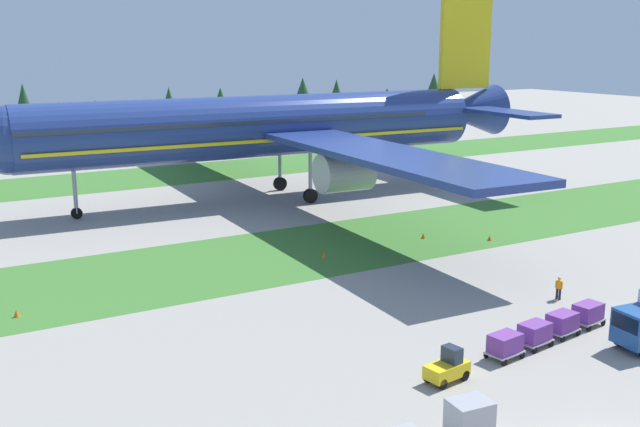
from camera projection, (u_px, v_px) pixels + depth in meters
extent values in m
cube|color=#3D752D|center=(263.00, 257.00, 66.40)|extent=(320.00, 16.27, 0.01)
cube|color=#3D752D|center=(123.00, 179.00, 103.87)|extent=(320.00, 16.27, 0.01)
cylinder|color=navy|center=(261.00, 126.00, 88.41)|extent=(55.96, 10.08, 7.26)
sphere|color=navy|center=(9.00, 140.00, 75.94)|extent=(7.12, 7.12, 7.12)
cone|color=navy|center=(467.00, 111.00, 101.98)|extent=(9.84, 7.37, 6.90)
cube|color=yellow|center=(261.00, 137.00, 88.70)|extent=(54.61, 10.16, 0.36)
cube|color=#283342|center=(234.00, 120.00, 86.69)|extent=(49.18, 9.81, 0.44)
cube|color=navy|center=(385.00, 155.00, 70.81)|extent=(10.71, 37.73, 0.65)
cylinder|color=#A3A3A8|center=(344.00, 172.00, 75.60)|extent=(5.63, 4.26, 3.99)
cube|color=navy|center=(223.00, 115.00, 109.39)|extent=(10.71, 37.73, 0.65)
cylinder|color=#A3A3A8|center=(228.00, 136.00, 104.49)|extent=(5.63, 4.26, 3.99)
cube|color=navy|center=(507.00, 113.00, 93.80)|extent=(5.62, 13.81, 0.46)
cube|color=navy|center=(424.00, 102.00, 109.31)|extent=(5.62, 13.81, 0.46)
cube|color=yellow|center=(466.00, 42.00, 99.59)|extent=(7.97, 1.19, 12.34)
cylinder|color=#A3A3A8|center=(74.00, 180.00, 79.73)|extent=(0.44, 0.44, 7.21)
cylinder|color=black|center=(77.00, 213.00, 80.55)|extent=(1.22, 0.48, 1.20)
cylinder|color=#A3A3A8|center=(310.00, 167.00, 87.64)|extent=(0.44, 0.44, 6.96)
cylinder|color=black|center=(310.00, 196.00, 88.43)|extent=(1.73, 0.68, 1.70)
cylinder|color=#A3A3A8|center=(280.00, 157.00, 95.18)|extent=(0.44, 0.44, 6.96)
cylinder|color=black|center=(280.00, 184.00, 95.96)|extent=(1.73, 0.68, 1.70)
cube|color=yellow|center=(447.00, 370.00, 41.93)|extent=(2.75, 1.63, 0.77)
cube|color=#283342|center=(452.00, 354.00, 41.98)|extent=(0.84, 1.17, 0.90)
cylinder|color=black|center=(442.00, 384.00, 41.05)|extent=(0.62, 0.28, 0.60)
cylinder|color=black|center=(428.00, 377.00, 41.90)|extent=(0.62, 0.28, 0.60)
cylinder|color=black|center=(465.00, 375.00, 42.14)|extent=(0.62, 0.28, 0.60)
cylinder|color=black|center=(450.00, 369.00, 42.98)|extent=(0.62, 0.28, 0.60)
cube|color=#A3A3A8|center=(504.00, 352.00, 45.04)|extent=(2.38, 1.77, 0.10)
cube|color=#70388E|center=(505.00, 343.00, 44.91)|extent=(2.09, 1.56, 1.10)
cylinder|color=black|center=(505.00, 362.00, 44.06)|extent=(0.41, 0.17, 0.40)
cylinder|color=black|center=(486.00, 355.00, 45.12)|extent=(0.41, 0.17, 0.40)
cylinder|color=black|center=(522.00, 355.00, 45.05)|extent=(0.41, 0.17, 0.40)
cylinder|color=black|center=(504.00, 348.00, 46.12)|extent=(0.41, 0.17, 0.40)
cube|color=#A3A3A8|center=(534.00, 341.00, 46.77)|extent=(2.38, 1.77, 0.10)
cube|color=#70388E|center=(535.00, 332.00, 46.64)|extent=(2.09, 1.56, 1.10)
cylinder|color=black|center=(535.00, 350.00, 45.79)|extent=(0.41, 0.17, 0.40)
cylinder|color=black|center=(517.00, 343.00, 46.85)|extent=(0.41, 0.17, 0.40)
cylinder|color=black|center=(551.00, 344.00, 46.79)|extent=(0.41, 0.17, 0.40)
cylinder|color=black|center=(533.00, 337.00, 47.85)|extent=(0.41, 0.17, 0.40)
cube|color=#A3A3A8|center=(562.00, 330.00, 48.51)|extent=(2.38, 1.77, 0.10)
cube|color=#70388E|center=(562.00, 321.00, 48.37)|extent=(2.09, 1.56, 1.10)
cylinder|color=black|center=(563.00, 339.00, 47.52)|extent=(0.41, 0.17, 0.40)
cylinder|color=black|center=(545.00, 333.00, 48.58)|extent=(0.41, 0.17, 0.40)
cylinder|color=black|center=(578.00, 333.00, 48.52)|extent=(0.41, 0.17, 0.40)
cylinder|color=black|center=(560.00, 327.00, 49.58)|extent=(0.41, 0.17, 0.40)
cube|color=#A3A3A8|center=(587.00, 320.00, 50.24)|extent=(2.38, 1.77, 0.10)
cube|color=#70388E|center=(588.00, 312.00, 50.10)|extent=(2.09, 1.56, 1.10)
cylinder|color=black|center=(589.00, 329.00, 49.25)|extent=(0.41, 0.17, 0.40)
cylinder|color=black|center=(571.00, 323.00, 50.31)|extent=(0.41, 0.17, 0.40)
cylinder|color=black|center=(603.00, 323.00, 50.25)|extent=(0.41, 0.17, 0.40)
cylinder|color=black|center=(585.00, 317.00, 51.31)|extent=(0.41, 0.17, 0.40)
cube|color=#1E4C8E|center=(637.00, 327.00, 45.81)|extent=(2.42, 2.51, 2.20)
cube|color=#283342|center=(625.00, 323.00, 45.29)|extent=(0.28, 2.07, 0.97)
cylinder|color=black|center=(620.00, 339.00, 46.86)|extent=(0.98, 0.39, 0.96)
cylinder|color=black|center=(560.00, 294.00, 55.26)|extent=(0.18, 0.18, 0.85)
cylinder|color=black|center=(557.00, 294.00, 55.41)|extent=(0.18, 0.18, 0.85)
cylinder|color=orange|center=(559.00, 284.00, 55.17)|extent=(0.36, 0.36, 0.62)
sphere|color=tan|center=(560.00, 279.00, 55.07)|extent=(0.24, 0.24, 0.24)
cylinder|color=orange|center=(562.00, 286.00, 55.03)|extent=(0.10, 0.10, 0.58)
cylinder|color=orange|center=(556.00, 284.00, 55.33)|extent=(0.10, 0.10, 0.58)
cube|color=#A3A3A8|center=(469.00, 417.00, 36.27)|extent=(2.15, 1.79, 1.74)
cone|color=orange|center=(324.00, 255.00, 65.99)|extent=(0.44, 0.44, 0.56)
cone|color=orange|center=(17.00, 313.00, 51.80)|extent=(0.44, 0.44, 0.56)
cone|color=orange|center=(423.00, 236.00, 72.54)|extent=(0.44, 0.44, 0.53)
cone|color=orange|center=(490.00, 238.00, 71.75)|extent=(0.44, 0.44, 0.51)
cylinder|color=#4C3823|center=(27.00, 140.00, 132.96)|extent=(0.70, 0.70, 3.06)
cone|color=#1E4223|center=(24.00, 108.00, 131.65)|extent=(4.60, 4.60, 8.54)
cylinder|color=#4C3823|center=(97.00, 136.00, 140.41)|extent=(0.70, 0.70, 2.53)
cone|color=#1E4223|center=(96.00, 115.00, 139.51)|extent=(5.15, 5.15, 5.54)
cylinder|color=#4C3823|center=(170.00, 129.00, 148.30)|extent=(0.70, 0.70, 3.29)
cone|color=#1E4223|center=(169.00, 104.00, 147.18)|extent=(4.04, 4.04, 6.68)
cylinder|color=#4C3823|center=(221.00, 125.00, 155.41)|extent=(0.70, 0.70, 3.27)
cone|color=#1E4223|center=(221.00, 103.00, 154.35)|extent=(4.55, 4.55, 6.17)
cylinder|color=#4C3823|center=(303.00, 121.00, 161.01)|extent=(0.70, 0.70, 3.84)
cone|color=#1E4223|center=(303.00, 95.00, 159.75)|extent=(5.42, 5.42, 7.39)
cylinder|color=#4C3823|center=(336.00, 120.00, 169.55)|extent=(0.70, 0.70, 2.60)
cone|color=#1E4223|center=(336.00, 97.00, 168.37)|extent=(4.95, 4.95, 7.79)
cylinder|color=#4C3823|center=(387.00, 116.00, 175.31)|extent=(0.70, 0.70, 3.03)
cone|color=#1E4223|center=(387.00, 99.00, 174.41)|extent=(5.85, 5.85, 5.03)
cylinder|color=#4C3823|center=(433.00, 113.00, 182.36)|extent=(0.70, 0.70, 3.26)
cone|color=#1E4223|center=(434.00, 90.00, 181.09)|extent=(5.63, 5.63, 7.97)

